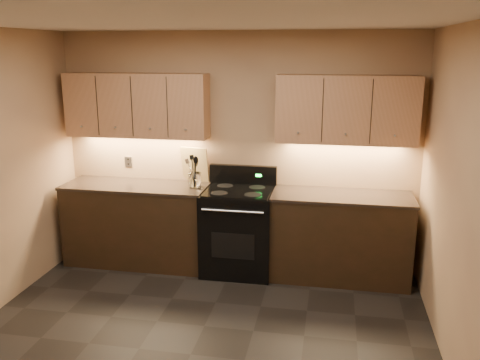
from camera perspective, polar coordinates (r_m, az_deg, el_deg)
floor at (r=4.37m, az=-5.55°, el=-18.92°), size 4.00×4.00×0.00m
ceiling at (r=3.66m, az=-6.58°, el=17.48°), size 4.00×4.00×0.00m
wall_back at (r=5.71m, az=-0.35°, el=3.34°), size 4.00×0.04×2.60m
wall_right at (r=3.79m, az=24.48°, el=-3.79°), size 0.04×4.00×2.60m
counter_left at (r=5.95m, az=-11.39°, el=-4.81°), size 1.62×0.62×0.93m
counter_right at (r=5.55m, az=11.19°, el=-6.24°), size 1.46×0.62×0.93m
stove at (r=5.61m, az=-0.15°, el=-5.57°), size 0.76×0.68×1.14m
upper_cab_left at (r=5.80m, az=-11.50°, el=8.22°), size 1.60×0.30×0.70m
upper_cab_right at (r=5.38m, az=11.87°, el=7.74°), size 1.44×0.30×0.70m
outlet_plate at (r=6.11m, az=-12.42°, el=2.02°), size 0.08×0.01×0.12m
utensil_crock at (r=5.60m, az=-5.11°, el=-0.01°), size 0.16×0.16×0.17m
cutting_board at (r=5.81m, az=-5.09°, el=1.76°), size 0.33×0.14×0.40m
wooden_spoon at (r=5.57m, az=-5.56°, el=0.81°), size 0.13×0.07×0.30m
black_spoon at (r=5.60m, az=-5.15°, el=1.16°), size 0.11×0.15×0.36m
black_turner at (r=5.55m, az=-5.13°, el=1.09°), size 0.15×0.15×0.36m
steel_spatula at (r=5.57m, az=-4.85°, el=1.01°), size 0.22×0.11×0.35m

